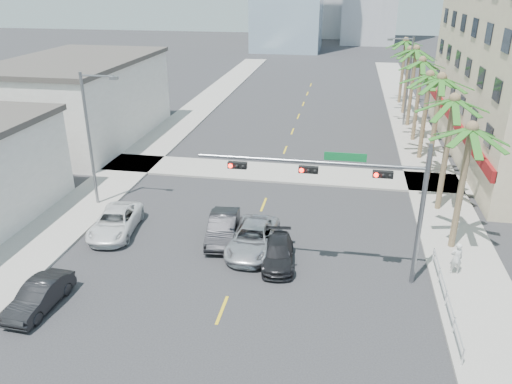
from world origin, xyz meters
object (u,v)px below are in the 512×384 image
car_lane_right (278,253)px  car_lane_center (253,238)px  car_lane_left (223,228)px  pedestrian (456,258)px  traffic_signal_mast (355,187)px  car_parked_mid (40,296)px  car_parked_far (115,222)px

car_lane_right → car_lane_center: bearing=136.8°
car_lane_left → pedestrian: 12.92m
traffic_signal_mast → pedestrian: traffic_signal_mast is taller
car_parked_mid → car_parked_far: car_parked_far is taller
car_lane_left → car_lane_center: 2.16m
car_parked_mid → car_parked_far: (0.24, 7.72, 0.06)m
traffic_signal_mast → car_lane_center: 7.17m
car_lane_left → car_lane_center: (1.96, -0.91, -0.03)m
car_lane_right → traffic_signal_mast: bearing=-17.6°
traffic_signal_mast → car_parked_mid: traffic_signal_mast is taller
car_lane_right → pedestrian: (9.23, 0.40, 0.42)m
traffic_signal_mast → car_lane_right: traffic_signal_mast is taller
traffic_signal_mast → car_parked_far: size_ratio=2.17×
car_lane_center → car_lane_right: 2.00m
traffic_signal_mast → car_lane_right: 5.89m
traffic_signal_mast → car_lane_center: bearing=160.9°
traffic_signal_mast → car_parked_mid: 15.80m
car_lane_left → pedestrian: (12.81, -1.68, 0.27)m
car_lane_left → car_parked_mid: bearing=-136.7°
traffic_signal_mast → pedestrian: (5.45, 1.10, -4.03)m
car_parked_mid → car_lane_left: size_ratio=0.86×
traffic_signal_mast → pedestrian: 6.87m
car_parked_mid → pedestrian: 20.69m
car_parked_far → car_lane_left: 6.64m
car_parked_far → pedestrian: 19.49m
car_lane_left → car_lane_center: size_ratio=0.87×
car_parked_mid → car_lane_right: 12.03m
car_parked_far → car_parked_mid: bearing=-98.9°
pedestrian → car_parked_far: bearing=-13.6°
car_parked_far → car_lane_center: size_ratio=0.97×
car_lane_left → pedestrian: pedestrian is taller
car_lane_left → pedestrian: bearing=-13.7°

